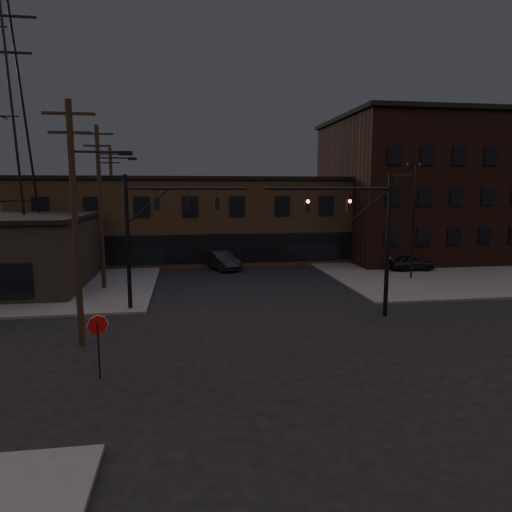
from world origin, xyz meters
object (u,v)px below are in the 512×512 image
Objects in this scene: parked_car_lot_b at (401,261)px; car_crossing at (221,260)px; traffic_signal_near at (369,230)px; traffic_signal_far at (150,226)px; stop_sign at (98,332)px; parked_car_lot_a at (411,263)px.

parked_car_lot_b is 16.28m from car_crossing.
car_crossing reaches higher than parked_car_lot_b.
parked_car_lot_b is at bearing 57.37° from traffic_signal_near.
stop_sign is (-1.28, -9.99, -3.17)m from traffic_signal_far.
parked_car_lot_b is (22.58, 20.89, -1.11)m from stop_sign.
traffic_signal_far is 2.00× the size of parked_car_lot_b.
car_crossing is (6.46, 23.16, -1.02)m from stop_sign.
traffic_signal_far is 2.03× the size of parked_car_lot_a.
traffic_signal_near reaches higher than parked_car_lot_a.
car_crossing is at bearing 74.41° from stop_sign.
traffic_signal_far is 10.55m from stop_sign.
parked_car_lot_b is (9.23, 14.41, -4.20)m from traffic_signal_near.
parked_car_lot_a is 1.65m from parked_car_lot_b.
traffic_signal_far is 23.70m from parked_car_lot_a.
traffic_signal_far reaches higher than stop_sign.
parked_car_lot_a is 16.69m from car_crossing.
traffic_signal_near is 2.03× the size of parked_car_lot_a.
traffic_signal_near is 18.50m from car_crossing.
traffic_signal_near is 2.00× the size of parked_car_lot_b.
parked_car_lot_b is at bearing 3.66° from parked_car_lot_a.
parked_car_lot_a is at bearing -33.92° from car_crossing.
car_crossing is at bearing 76.41° from parked_car_lot_a.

